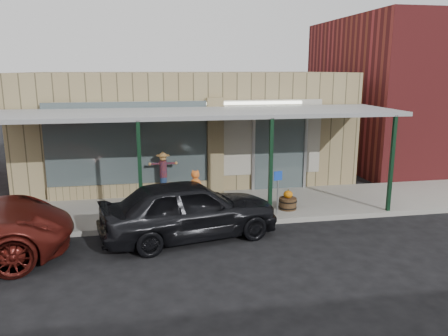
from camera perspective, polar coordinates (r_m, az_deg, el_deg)
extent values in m
plane|color=black|center=(10.41, -0.43, -11.72)|extent=(120.00, 120.00, 0.00)
cube|color=gray|center=(13.71, -3.03, -5.26)|extent=(40.00, 3.20, 0.15)
cube|color=#8E7E57|center=(17.75, -5.02, 5.56)|extent=(12.00, 6.00, 4.20)
cube|color=#4A5759|center=(14.60, -12.46, 2.95)|extent=(5.20, 0.06, 2.80)
cube|color=#4A5759|center=(15.49, 7.23, 2.20)|extent=(1.80, 0.06, 2.80)
cube|color=#8E7E57|center=(14.85, -1.16, 2.63)|extent=(0.55, 0.30, 3.40)
cube|color=#8E7E57|center=(14.98, -12.17, -2.87)|extent=(5.20, 0.30, 0.50)
cube|color=#A19C8F|center=(14.78, -3.90, 3.73)|extent=(9.00, 0.02, 2.60)
cube|color=white|center=(14.61, -3.96, 8.37)|extent=(7.50, 0.03, 0.10)
cube|color=gray|center=(13.10, -3.18, 7.21)|extent=(12.00, 3.00, 0.12)
cube|color=black|center=(11.81, -10.90, -1.00)|extent=(0.10, 0.10, 2.95)
cube|color=black|center=(12.30, 6.11, -0.30)|extent=(0.10, 0.10, 2.95)
cube|color=black|center=(13.79, 21.03, 0.34)|extent=(0.10, 0.10, 2.95)
cylinder|color=brown|center=(14.60, -7.85, -3.11)|extent=(0.61, 0.61, 0.40)
cylinder|color=navy|center=(14.51, -7.89, -1.77)|extent=(0.22, 0.22, 0.30)
cylinder|color=maroon|center=(14.41, -7.95, -0.12)|extent=(0.24, 0.24, 0.55)
sphere|color=#DCA154|center=(14.33, -7.99, 1.37)|extent=(0.22, 0.22, 0.22)
cone|color=#DCA154|center=(14.30, -8.01, 1.88)|extent=(0.36, 0.36, 0.14)
cylinder|color=brown|center=(13.45, 8.33, -4.61)|extent=(0.58, 0.58, 0.35)
ellipsoid|color=orange|center=(13.37, 8.37, -3.42)|extent=(0.28, 0.28, 0.23)
cylinder|color=#4C471E|center=(13.34, 8.39, -2.88)|extent=(0.04, 0.04, 0.05)
cylinder|color=gray|center=(12.84, 6.99, -3.84)|extent=(0.04, 0.04, 1.03)
cube|color=#173DAC|center=(12.67, 7.07, -1.02)|extent=(0.27, 0.08, 0.27)
imported|color=black|center=(11.38, -4.55, -5.37)|extent=(4.87, 2.75, 1.56)
ellipsoid|color=#E25727|center=(12.13, -3.72, -2.24)|extent=(0.32, 0.27, 0.41)
sphere|color=#E25727|center=(12.10, -3.77, -0.89)|extent=(0.23, 0.23, 0.23)
cylinder|color=#1A7528|center=(12.09, -3.74, -1.50)|extent=(0.16, 0.16, 0.02)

